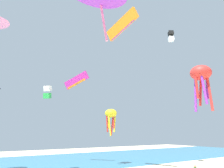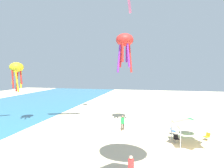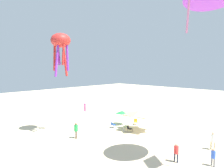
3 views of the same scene
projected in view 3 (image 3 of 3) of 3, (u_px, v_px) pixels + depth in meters
The scene contains 12 objects.
ground at pixel (157, 136), 24.65m from camera, with size 120.00×120.00×0.10m, color beige.
canopy_tent at pixel (139, 113), 26.41m from camera, with size 3.89×3.44×2.73m.
beach_umbrella at pixel (122, 112), 29.31m from camera, with size 1.86×1.87×2.16m.
folding_chair_near_cooler at pixel (129, 128), 26.19m from camera, with size 0.74×0.67×0.82m.
folding_chair_left_of_tent at pixel (136, 121), 29.61m from camera, with size 0.80×0.81×0.82m.
folding_chair_facing_ocean at pixel (113, 124), 27.94m from camera, with size 0.63×0.71×0.82m.
banner_flag at pixel (86, 114), 26.70m from camera, with size 0.36×0.06×3.76m.
person_near_umbrella at pixel (176, 151), 17.67m from camera, with size 0.46×0.41×1.74m.
person_far_stroller at pixel (76, 129), 23.70m from camera, with size 0.46×0.45×1.91m.
person_by_tent at pixel (213, 156), 16.94m from camera, with size 0.38×0.37×1.57m.
person_kite_handler at pixel (213, 139), 20.34m from camera, with size 0.48×0.44×1.86m.
kite_octopus_red at pixel (61, 43), 24.55m from camera, with size 2.42×2.42×5.37m.
Camera 3 is at (-12.54, 21.29, 8.40)m, focal length 31.77 mm.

